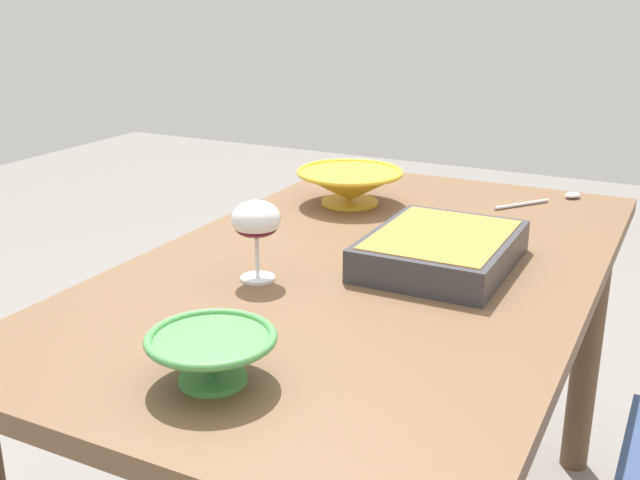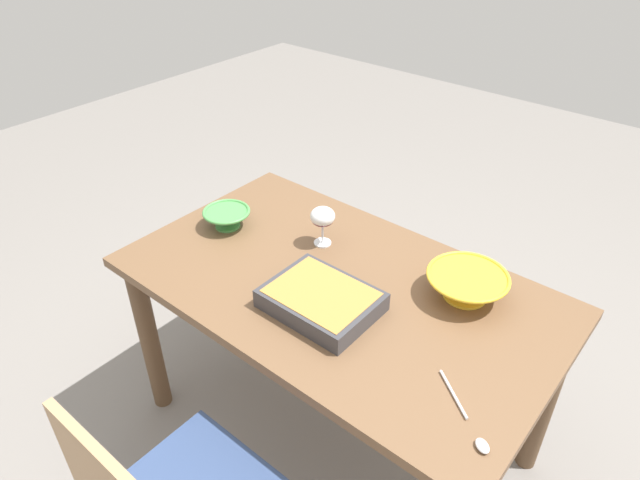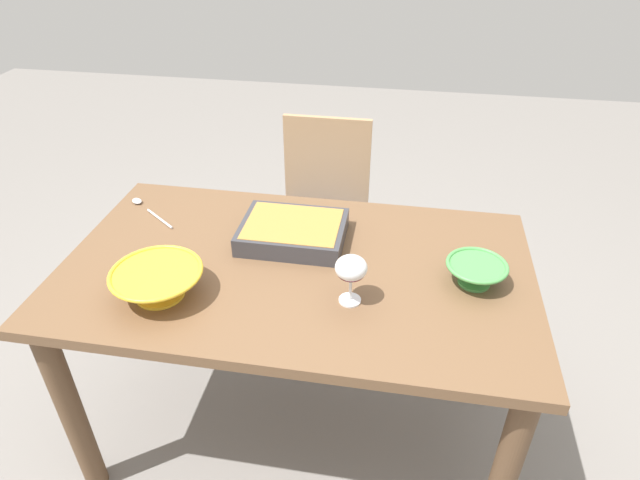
# 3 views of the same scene
# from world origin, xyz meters

# --- Properties ---
(ground_plane) EXTENTS (8.00, 8.00, 0.00)m
(ground_plane) POSITION_xyz_m (0.00, 0.00, 0.00)
(ground_plane) COLOR gray
(dining_table) EXTENTS (1.42, 0.83, 0.75)m
(dining_table) POSITION_xyz_m (0.00, 0.00, 0.63)
(dining_table) COLOR brown
(dining_table) RESTS_ON ground_plane
(wine_glass) EXTENTS (0.09, 0.09, 0.15)m
(wine_glass) POSITION_xyz_m (0.18, -0.14, 0.86)
(wine_glass) COLOR white
(wine_glass) RESTS_ON dining_table
(casserole_dish) EXTENTS (0.33, 0.25, 0.06)m
(casserole_dish) POSITION_xyz_m (-0.04, 0.13, 0.79)
(casserole_dish) COLOR #38383D
(casserole_dish) RESTS_ON dining_table
(mixing_bowl) EXTENTS (0.26, 0.26, 0.08)m
(mixing_bowl) POSITION_xyz_m (-0.35, -0.20, 0.80)
(mixing_bowl) COLOR yellow
(mixing_bowl) RESTS_ON dining_table
(small_bowl) EXTENTS (0.18, 0.18, 0.07)m
(small_bowl) POSITION_xyz_m (0.53, 0.00, 0.79)
(small_bowl) COLOR #4C994C
(small_bowl) RESTS_ON dining_table
(serving_spoon) EXTENTS (0.22, 0.17, 0.01)m
(serving_spoon) POSITION_xyz_m (-0.60, 0.24, 0.76)
(serving_spoon) COLOR silver
(serving_spoon) RESTS_ON dining_table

